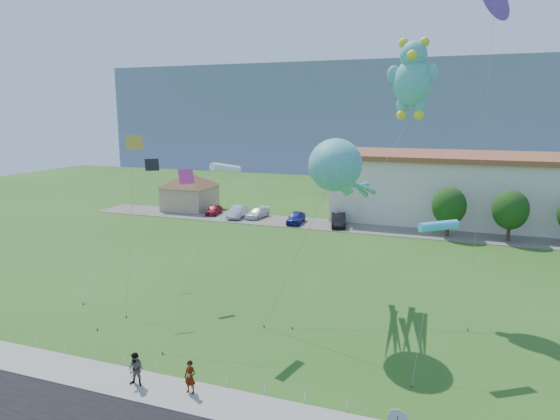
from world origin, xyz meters
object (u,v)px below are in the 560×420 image
at_px(pavilion, 190,188).
at_px(parked_car_white, 257,213).
at_px(parked_car_red, 214,210).
at_px(parked_car_blue, 296,218).
at_px(teddy_bear_kite, 412,77).
at_px(pedestrian_right, 136,369).
at_px(parked_car_black, 338,220).
at_px(octopus_kite, 339,173).
at_px(pedestrian_left, 190,377).
at_px(parked_car_silver, 238,212).

relative_size(pavilion, parked_car_white, 2.18).
relative_size(pavilion, parked_car_red, 2.58).
xyz_separation_m(pavilion, parked_car_blue, (16.65, -3.60, -2.26)).
distance_m(pavilion, teddy_bear_kite, 40.82).
xyz_separation_m(pedestrian_right, parked_car_blue, (-4.22, 37.20, -0.17)).
xyz_separation_m(parked_car_blue, parked_car_black, (5.13, 0.36, 0.07)).
distance_m(pedestrian_right, octopus_kite, 15.95).
distance_m(pedestrian_left, parked_car_blue, 37.54).
height_order(parked_car_red, parked_car_silver, parked_car_silver).
bearing_deg(octopus_kite, parked_car_silver, 126.22).
xyz_separation_m(pavilion, pedestrian_left, (23.68, -40.48, -2.12)).
distance_m(parked_car_black, teddy_bear_kite, 26.35).
height_order(pavilion, parked_car_silver, pavilion).
xyz_separation_m(pavilion, parked_car_black, (21.78, -3.24, -2.19)).
distance_m(parked_car_red, parked_car_silver, 3.86).
relative_size(parked_car_blue, parked_car_black, 0.88).
distance_m(pedestrian_left, pedestrian_right, 2.83).
height_order(pedestrian_left, octopus_kite, octopus_kite).
height_order(octopus_kite, teddy_bear_kite, teddy_bear_kite).
bearing_deg(pedestrian_left, parked_car_silver, 112.03).
bearing_deg(pavilion, parked_car_white, -11.22).
bearing_deg(parked_car_white, parked_car_red, -173.08).
distance_m(pedestrian_left, parked_car_black, 37.28).
xyz_separation_m(parked_car_silver, parked_car_blue, (8.04, -0.64, -0.01)).
bearing_deg(parked_car_black, parked_car_red, 161.76).
distance_m(parked_car_silver, parked_car_blue, 8.06).
bearing_deg(pedestrian_left, parked_car_blue, 100.94).
xyz_separation_m(parked_car_red, parked_car_black, (16.94, -1.05, 0.17)).
height_order(pedestrian_right, teddy_bear_kite, teddy_bear_kite).
distance_m(parked_car_silver, parked_car_black, 13.17).
height_order(parked_car_black, octopus_kite, octopus_kite).
bearing_deg(parked_car_red, octopus_kite, -57.67).
height_order(parked_car_white, parked_car_black, parked_car_black).
xyz_separation_m(parked_car_red, teddy_bear_kite, (26.59, -20.60, 14.95)).
bearing_deg(pavilion, parked_car_black, -8.47).
bearing_deg(octopus_kite, pavilion, 133.57).
relative_size(pedestrian_left, parked_car_silver, 0.37).
bearing_deg(pedestrian_left, parked_car_white, 108.44).
distance_m(pavilion, parked_car_white, 11.48).
distance_m(parked_car_red, parked_car_black, 16.97).
bearing_deg(parked_car_white, pavilion, 175.61).
distance_m(pedestrian_right, parked_car_red, 41.81).
xyz_separation_m(pedestrian_left, parked_car_silver, (-15.07, 37.51, -0.13)).
relative_size(pavilion, pedestrian_left, 5.71).
relative_size(pedestrian_right, parked_car_blue, 0.40).
xyz_separation_m(pavilion, parked_car_white, (11.02, -2.19, -2.35)).
bearing_deg(pedestrian_right, parked_car_black, 84.15).
bearing_deg(teddy_bear_kite, octopus_kite, -117.11).
xyz_separation_m(pedestrian_left, octopus_kite, (4.34, 11.02, 8.66)).
height_order(parked_car_black, teddy_bear_kite, teddy_bear_kite).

